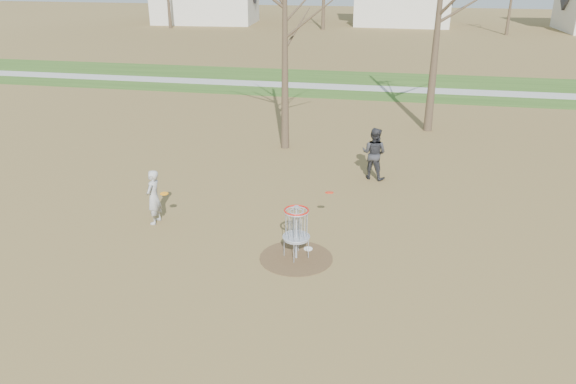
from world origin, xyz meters
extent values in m
plane|color=brown|center=(0.00, 0.00, 0.00)|extent=(160.00, 160.00, 0.00)
cube|color=#2D5119|center=(0.00, 21.00, 0.01)|extent=(160.00, 8.00, 0.01)
cube|color=#9E9E99|center=(0.00, 20.00, 0.01)|extent=(160.00, 1.50, 0.01)
cylinder|color=#47331E|center=(0.00, 0.00, 0.01)|extent=(1.80, 1.80, 0.01)
imported|color=#A7A7A7|center=(-4.18, 1.21, 0.77)|extent=(0.40, 0.58, 1.54)
imported|color=#2D2D31|center=(1.52, 5.84, 0.87)|extent=(1.01, 0.89, 1.74)
cylinder|color=white|center=(0.22, 0.49, 0.02)|extent=(0.22, 0.22, 0.02)
cylinder|color=#FE250D|center=(0.58, 1.64, 1.12)|extent=(0.22, 0.22, 0.08)
cylinder|color=orange|center=(-3.79, 1.05, 0.97)|extent=(0.22, 0.22, 0.02)
cylinder|color=#9EA3AD|center=(0.00, 0.00, 0.68)|extent=(0.05, 0.05, 1.35)
cylinder|color=#9EA3AD|center=(0.00, 0.00, 0.55)|extent=(0.64, 0.64, 0.04)
torus|color=#9EA3AD|center=(0.00, 0.00, 1.25)|extent=(0.60, 0.60, 0.04)
torus|color=red|center=(0.00, 0.00, 1.28)|extent=(0.60, 0.60, 0.04)
cone|color=#382B1E|center=(-2.00, 8.50, 3.75)|extent=(0.32, 0.32, 7.50)
cone|color=#382B1E|center=(3.50, 12.00, 4.25)|extent=(0.36, 0.36, 8.50)
cube|color=silver|center=(-20.00, 52.00, 1.60)|extent=(11.46, 7.75, 3.20)
cube|color=silver|center=(2.00, 54.00, 1.60)|extent=(10.24, 7.34, 3.20)
camera|label=1|loc=(2.15, -11.87, 6.77)|focal=35.00mm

